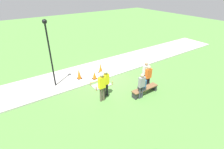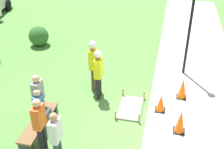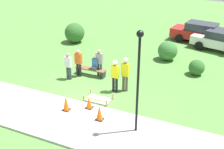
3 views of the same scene
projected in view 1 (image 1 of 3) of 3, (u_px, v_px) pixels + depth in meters
ground_plane at (107, 79)px, 12.95m from camera, size 60.00×60.00×0.00m
sidewalk at (96, 70)px, 14.09m from camera, size 28.00×3.20×0.10m
wet_concrete_patch at (102, 85)px, 12.10m from camera, size 1.34×0.79×0.32m
traffic_cone_near_patch at (101, 68)px, 13.50m from camera, size 0.34×0.34×0.76m
traffic_cone_far_patch at (94, 75)px, 12.65m from camera, size 0.34×0.34×0.58m
traffic_cone_sidewalk_edge at (79, 74)px, 12.65m from camera, size 0.34×0.34×0.74m
park_bench at (145, 90)px, 11.07m from camera, size 1.90×0.44×0.46m
person_seated_on_bench at (143, 85)px, 10.66m from camera, size 0.36×0.44×0.89m
worker_supervisor at (102, 84)px, 10.04m from camera, size 0.40×0.28×1.94m
worker_assistant at (106, 80)px, 10.53m from camera, size 0.40×0.27×1.84m
bystander_in_orange_shirt at (148, 76)px, 11.34m from camera, size 0.40×0.22×1.70m
bystander_in_gray_shirt at (146, 72)px, 11.96m from camera, size 0.40×0.22×1.62m
bystander_in_white_shirt at (141, 85)px, 10.39m from camera, size 0.40×0.22×1.68m
lamppost_near at (49, 45)px, 10.66m from camera, size 0.28×0.28×4.40m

